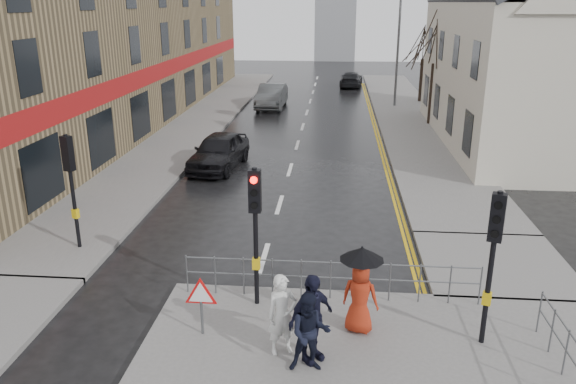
% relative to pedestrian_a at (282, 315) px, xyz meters
% --- Properties ---
extents(ground, '(120.00, 120.00, 0.00)m').
position_rel_pedestrian_a_xyz_m(ground, '(-1.00, 1.72, -1.01)').
color(ground, black).
rests_on(ground, ground).
extents(left_pavement, '(4.00, 44.00, 0.14)m').
position_rel_pedestrian_a_xyz_m(left_pavement, '(-7.50, 24.72, -0.94)').
color(left_pavement, '#605E5B').
rests_on(left_pavement, ground).
extents(right_pavement, '(4.00, 40.00, 0.14)m').
position_rel_pedestrian_a_xyz_m(right_pavement, '(5.50, 26.72, -0.94)').
color(right_pavement, '#605E5B').
rests_on(right_pavement, ground).
extents(pavement_bridge_right, '(4.00, 4.20, 0.14)m').
position_rel_pedestrian_a_xyz_m(pavement_bridge_right, '(5.50, 4.72, -0.94)').
color(pavement_bridge_right, '#605E5B').
rests_on(pavement_bridge_right, ground).
extents(building_left_terrace, '(8.00, 42.00, 10.00)m').
position_rel_pedestrian_a_xyz_m(building_left_terrace, '(-13.00, 23.72, 3.99)').
color(building_left_terrace, olive).
rests_on(building_left_terrace, ground).
extents(building_right_cream, '(9.00, 16.40, 10.10)m').
position_rel_pedestrian_a_xyz_m(building_right_cream, '(11.00, 19.72, 3.77)').
color(building_right_cream, beige).
rests_on(building_right_cream, ground).
extents(traffic_signal_near_left, '(0.28, 0.27, 3.40)m').
position_rel_pedestrian_a_xyz_m(traffic_signal_near_left, '(-0.80, 1.91, 1.45)').
color(traffic_signal_near_left, black).
rests_on(traffic_signal_near_left, near_pavement).
extents(traffic_signal_near_right, '(0.34, 0.33, 3.40)m').
position_rel_pedestrian_a_xyz_m(traffic_signal_near_right, '(4.20, 0.71, 1.45)').
color(traffic_signal_near_right, black).
rests_on(traffic_signal_near_right, near_pavement).
extents(traffic_signal_far_left, '(0.34, 0.33, 3.40)m').
position_rel_pedestrian_a_xyz_m(traffic_signal_far_left, '(-6.50, 4.72, 1.45)').
color(traffic_signal_far_left, black).
rests_on(traffic_signal_far_left, left_pavement).
extents(guard_railing_front, '(7.14, 0.04, 1.00)m').
position_rel_pedestrian_a_xyz_m(guard_railing_front, '(0.95, 2.32, -0.15)').
color(guard_railing_front, '#595B5E').
rests_on(guard_railing_front, near_pavement).
extents(warning_sign, '(0.80, 0.07, 1.35)m').
position_rel_pedestrian_a_xyz_m(warning_sign, '(-1.80, 0.51, 0.03)').
color(warning_sign, '#595B5E').
rests_on(warning_sign, near_pavement).
extents(street_lamp, '(1.83, 0.25, 8.00)m').
position_rel_pedestrian_a_xyz_m(street_lamp, '(4.82, 29.72, 3.70)').
color(street_lamp, '#595B5E').
rests_on(street_lamp, right_pavement).
extents(tree_near, '(2.40, 2.40, 6.58)m').
position_rel_pedestrian_a_xyz_m(tree_near, '(6.50, 23.72, 4.13)').
color(tree_near, black).
rests_on(tree_near, right_pavement).
extents(tree_far, '(2.40, 2.40, 5.64)m').
position_rel_pedestrian_a_xyz_m(tree_far, '(7.00, 31.72, 3.42)').
color(tree_far, black).
rests_on(tree_far, right_pavement).
extents(pedestrian_a, '(0.75, 0.64, 1.74)m').
position_rel_pedestrian_a_xyz_m(pedestrian_a, '(0.00, 0.00, 0.00)').
color(pedestrian_a, silver).
rests_on(pedestrian_a, near_pavement).
extents(pedestrian_b, '(0.87, 0.71, 1.65)m').
position_rel_pedestrian_a_xyz_m(pedestrian_b, '(0.59, -0.54, -0.04)').
color(pedestrian_b, black).
rests_on(pedestrian_b, near_pavement).
extents(pedestrian_with_umbrella, '(0.96, 0.96, 1.99)m').
position_rel_pedestrian_a_xyz_m(pedestrian_with_umbrella, '(1.60, 0.94, 0.24)').
color(pedestrian_with_umbrella, '#9E2712').
rests_on(pedestrian_with_umbrella, near_pavement).
extents(pedestrian_d, '(1.11, 1.11, 1.89)m').
position_rel_pedestrian_a_xyz_m(pedestrian_d, '(0.59, -0.22, 0.08)').
color(pedestrian_d, black).
rests_on(pedestrian_d, near_pavement).
extents(car_parked, '(2.37, 4.75, 1.55)m').
position_rel_pedestrian_a_xyz_m(car_parked, '(-4.15, 13.72, -0.23)').
color(car_parked, black).
rests_on(car_parked, ground).
extents(car_mid, '(1.87, 4.96, 1.62)m').
position_rel_pedestrian_a_xyz_m(car_mid, '(-3.55, 28.81, -0.20)').
color(car_mid, '#424546').
rests_on(car_mid, ground).
extents(car_far, '(2.16, 4.57, 1.29)m').
position_rel_pedestrian_a_xyz_m(car_far, '(2.15, 39.46, -0.36)').
color(car_far, black).
rests_on(car_far, ground).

